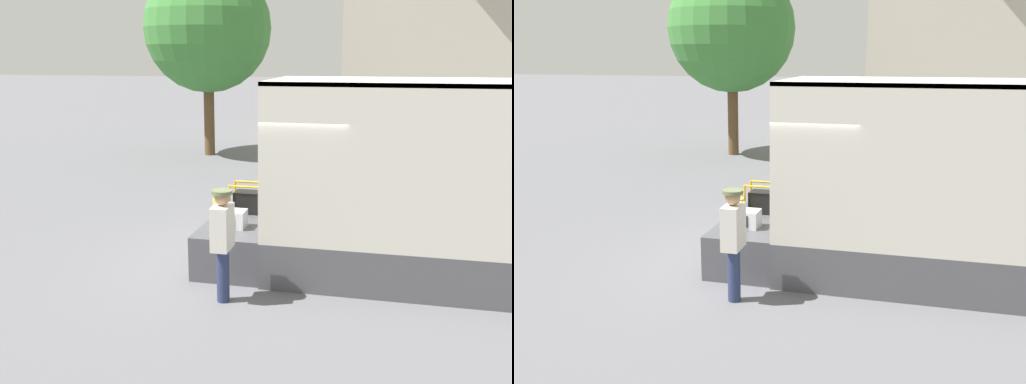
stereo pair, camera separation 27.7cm
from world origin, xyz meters
TOP-DOWN VIEW (x-y plane):
  - ground_plane at (0.00, 0.00)m, footprint 160.00×160.00m
  - tailgate_deck at (-0.55, 0.00)m, footprint 1.11×2.24m
  - microwave at (-0.62, -0.42)m, footprint 0.48×0.36m
  - portable_generator at (-0.49, 0.50)m, footprint 0.70×0.42m
  - orange_bucket at (-0.93, 0.07)m, footprint 0.27×0.27m
  - worker_person at (-0.39, -1.68)m, footprint 0.29×0.44m
  - house_backdrop at (4.67, 15.17)m, footprint 9.55×8.15m
  - street_tree at (-4.25, 9.98)m, footprint 4.27×4.27m

SIDE VIEW (x-z plane):
  - ground_plane at x=0.00m, z-range 0.00..0.00m
  - tailgate_deck at x=-0.55m, z-range 0.00..0.71m
  - microwave at x=-0.62m, z-range 0.71..0.99m
  - orange_bucket at x=-0.93m, z-range 0.71..1.04m
  - portable_generator at x=-0.49m, z-range 0.64..1.17m
  - worker_person at x=-0.39m, z-range 0.18..1.80m
  - street_tree at x=-4.25m, z-range 1.06..7.49m
  - house_backdrop at x=4.67m, z-range 0.09..9.77m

